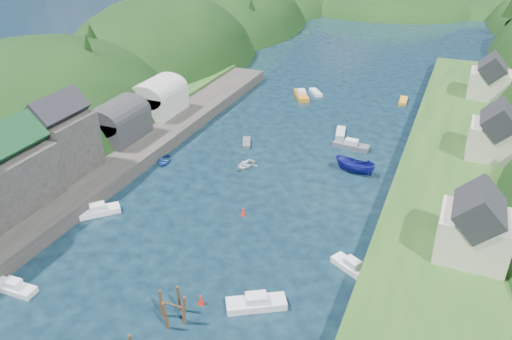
% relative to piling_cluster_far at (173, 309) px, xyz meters
% --- Properties ---
extents(ground, '(600.00, 600.00, 0.00)m').
position_rel_piling_cluster_far_xyz_m(ground, '(-1.58, 46.15, -1.31)').
color(ground, black).
rests_on(ground, ground).
extents(hillside_left, '(44.00, 245.56, 52.00)m').
position_rel_piling_cluster_far_xyz_m(hillside_left, '(-46.58, 71.15, -9.34)').
color(hillside_left, black).
rests_on(hillside_left, ground).
extents(far_hills, '(103.00, 68.00, 44.00)m').
position_rel_piling_cluster_far_xyz_m(far_hills, '(-0.37, 170.16, -12.11)').
color(far_hills, black).
rests_on(far_hills, ground).
extents(hill_trees, '(92.08, 149.98, 12.14)m').
position_rel_piling_cluster_far_xyz_m(hill_trees, '(-1.27, 62.03, 9.74)').
color(hill_trees, black).
rests_on(hill_trees, ground).
extents(quay_left, '(12.00, 110.00, 2.00)m').
position_rel_piling_cluster_far_xyz_m(quay_left, '(-25.58, 16.15, -0.31)').
color(quay_left, '#2D2B28').
rests_on(quay_left, ground).
extents(terrace_left_grass, '(12.00, 110.00, 2.50)m').
position_rel_piling_cluster_far_xyz_m(terrace_left_grass, '(-32.58, 16.15, -0.06)').
color(terrace_left_grass, '#234719').
rests_on(terrace_left_grass, ground).
extents(boat_sheds, '(7.00, 21.00, 7.50)m').
position_rel_piling_cluster_far_xyz_m(boat_sheds, '(-27.58, 35.15, 3.97)').
color(boat_sheds, '#2D2D30').
rests_on(boat_sheds, quay_left).
extents(terrace_right, '(16.00, 120.00, 2.40)m').
position_rel_piling_cluster_far_xyz_m(terrace_right, '(23.42, 36.15, -0.11)').
color(terrace_right, '#234719').
rests_on(terrace_right, ground).
extents(right_bank_cottages, '(9.00, 59.24, 8.41)m').
position_rel_piling_cluster_far_xyz_m(right_bank_cottages, '(26.42, 44.48, 4.54)').
color(right_bank_cottages, beige).
rests_on(right_bank_cottages, terrace_right).
extents(piling_cluster_far, '(2.98, 2.81, 3.76)m').
position_rel_piling_cluster_far_xyz_m(piling_cluster_far, '(0.00, 0.00, 0.00)').
color(piling_cluster_far, '#382314').
rests_on(piling_cluster_far, ground).
extents(channel_buoy_near, '(0.70, 0.70, 1.10)m').
position_rel_piling_cluster_far_xyz_m(channel_buoy_near, '(1.44, 2.87, -0.83)').
color(channel_buoy_near, '#AF1A0E').
rests_on(channel_buoy_near, ground).
extents(channel_buoy_far, '(0.70, 0.70, 1.10)m').
position_rel_piling_cluster_far_xyz_m(channel_buoy_far, '(-1.21, 19.07, -0.83)').
color(channel_buoy_far, '#AF1A0E').
rests_on(channel_buoy_far, ground).
extents(moored_boats, '(37.88, 85.34, 2.35)m').
position_rel_piling_cluster_far_xyz_m(moored_boats, '(-4.00, 23.76, -0.64)').
color(moored_boats, silver).
rests_on(moored_boats, ground).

